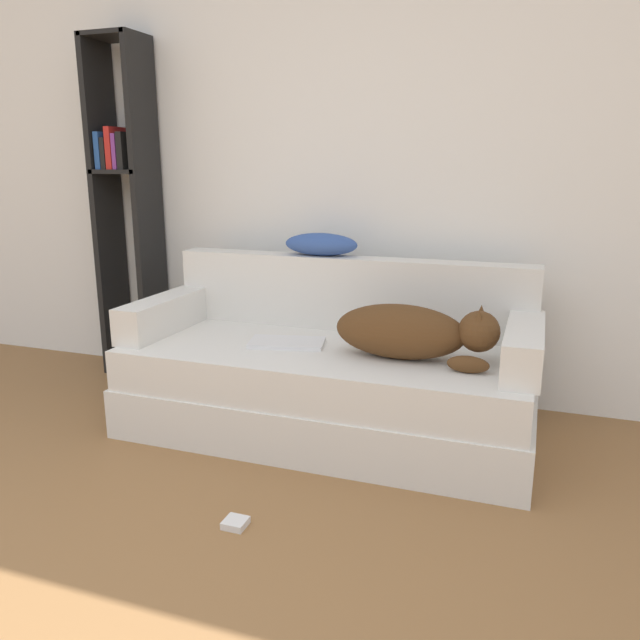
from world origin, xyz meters
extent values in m
cube|color=white|center=(0.00, 2.62, 1.35)|extent=(7.88, 0.06, 2.70)
cube|color=silver|center=(0.24, 1.97, 0.12)|extent=(1.87, 0.85, 0.23)
cube|color=silver|center=(0.24, 1.96, 0.33)|extent=(1.83, 0.81, 0.19)
cube|color=silver|center=(0.24, 2.32, 0.60)|extent=(1.83, 0.15, 0.37)
cube|color=silver|center=(-0.62, 1.96, 0.51)|extent=(0.15, 0.66, 0.17)
cube|color=silver|center=(1.10, 1.96, 0.51)|extent=(0.15, 0.66, 0.17)
ellipsoid|color=#513319|center=(0.59, 1.91, 0.54)|extent=(0.57, 0.23, 0.24)
sphere|color=#513319|center=(0.92, 1.91, 0.57)|extent=(0.17, 0.17, 0.17)
cone|color=#513319|center=(0.92, 1.86, 0.63)|extent=(0.06, 0.06, 0.08)
cone|color=#513319|center=(0.92, 1.95, 0.63)|extent=(0.06, 0.06, 0.08)
ellipsoid|color=#513319|center=(0.90, 1.80, 0.46)|extent=(0.17, 0.06, 0.07)
cube|color=silver|center=(0.05, 1.93, 0.43)|extent=(0.38, 0.27, 0.02)
ellipsoid|color=#335199|center=(0.08, 2.33, 0.84)|extent=(0.38, 0.19, 0.11)
cube|color=black|center=(-1.30, 2.44, 0.97)|extent=(0.04, 0.26, 1.93)
cube|color=black|center=(-1.02, 2.44, 0.97)|extent=(0.04, 0.26, 1.93)
cube|color=black|center=(-1.16, 2.44, 1.92)|extent=(0.30, 0.26, 0.02)
cube|color=black|center=(-1.16, 2.44, 1.20)|extent=(0.30, 0.26, 0.02)
cube|color=#234C93|center=(-1.25, 2.43, 1.31)|extent=(0.03, 0.20, 0.21)
cube|color=black|center=(-1.21, 2.43, 1.30)|extent=(0.03, 0.20, 0.17)
cube|color=red|center=(-1.18, 2.43, 1.33)|extent=(0.04, 0.20, 0.23)
cube|color=#753384|center=(-1.14, 2.43, 1.31)|extent=(0.03, 0.20, 0.19)
cube|color=black|center=(-1.10, 2.43, 1.31)|extent=(0.04, 0.20, 0.20)
cube|color=silver|center=(0.20, 1.09, 0.01)|extent=(0.08, 0.08, 0.03)
camera|label=1|loc=(1.14, -0.65, 1.24)|focal=35.00mm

